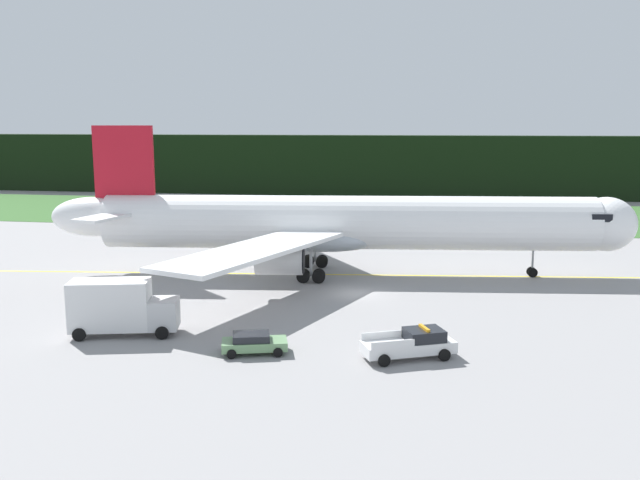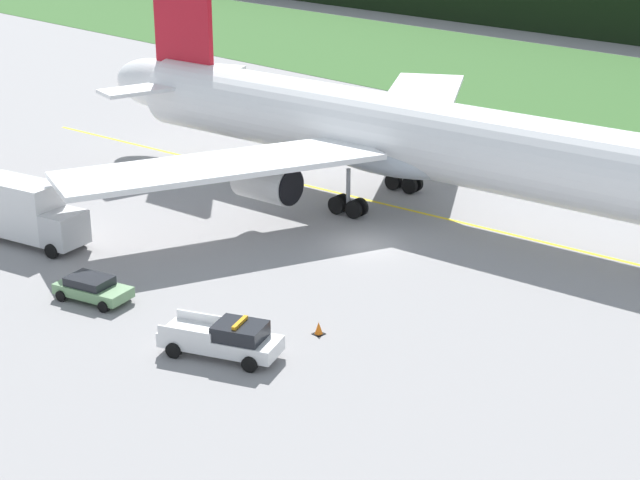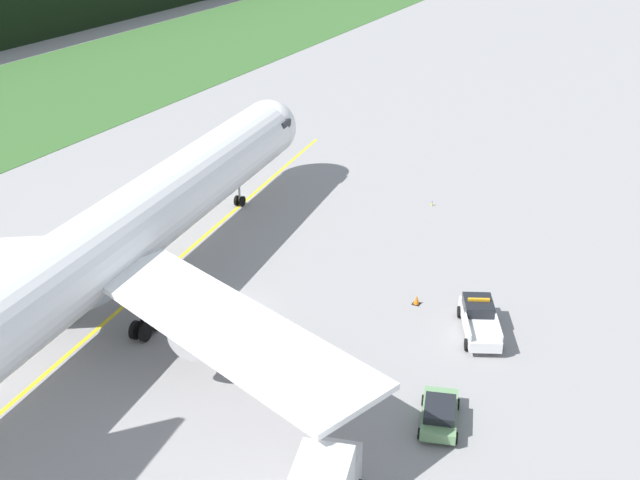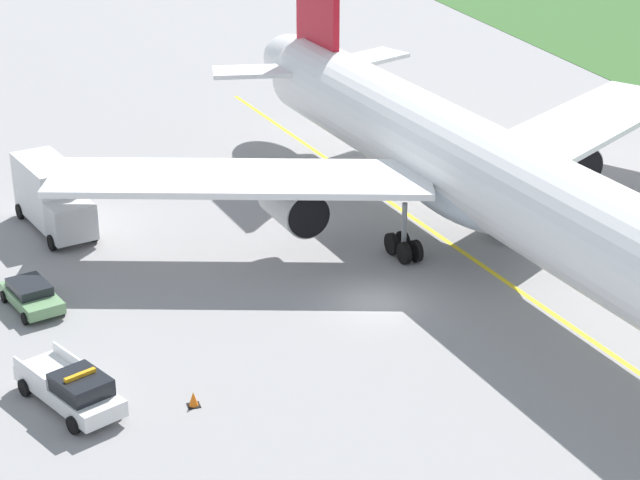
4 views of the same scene
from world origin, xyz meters
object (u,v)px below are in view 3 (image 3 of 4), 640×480
(ops_pickup_truck, at_px, (479,319))
(airliner, at_px, (117,239))
(staff_car, at_px, (440,413))
(apron_cone, at_px, (417,300))

(ops_pickup_truck, bearing_deg, airliner, 108.78)
(staff_car, bearing_deg, apron_cone, 26.05)
(ops_pickup_truck, height_order, apron_cone, ops_pickup_truck)
(airliner, relative_size, ops_pickup_truck, 9.18)
(airliner, bearing_deg, ops_pickup_truck, -71.22)
(airliner, relative_size, staff_car, 12.48)
(airliner, relative_size, apron_cone, 84.65)
(airliner, distance_m, ops_pickup_truck, 23.87)
(staff_car, distance_m, apron_cone, 12.64)
(airliner, height_order, ops_pickup_truck, airliner)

